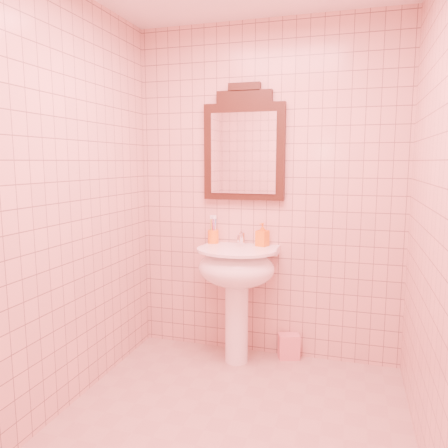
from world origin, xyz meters
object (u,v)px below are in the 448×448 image
(pedestal_sink, at_px, (236,276))
(towel, at_px, (289,346))
(mirror, at_px, (244,147))
(toothbrush_cup, at_px, (213,236))
(soap_dispenser, at_px, (262,235))

(pedestal_sink, height_order, towel, pedestal_sink)
(mirror, height_order, toothbrush_cup, mirror)
(mirror, bearing_deg, towel, -5.01)
(pedestal_sink, relative_size, mirror, 1.01)
(mirror, bearing_deg, pedestal_sink, -90.00)
(mirror, distance_m, soap_dispenser, 0.67)
(toothbrush_cup, distance_m, soap_dispenser, 0.39)
(pedestal_sink, distance_m, mirror, 0.96)
(pedestal_sink, distance_m, soap_dispenser, 0.36)
(soap_dispenser, bearing_deg, towel, 25.37)
(soap_dispenser, distance_m, towel, 0.88)
(mirror, bearing_deg, toothbrush_cup, -168.84)
(mirror, height_order, soap_dispenser, mirror)
(pedestal_sink, xyz_separation_m, toothbrush_cup, (-0.23, 0.16, 0.26))
(mirror, xyz_separation_m, towel, (0.37, -0.03, -1.50))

